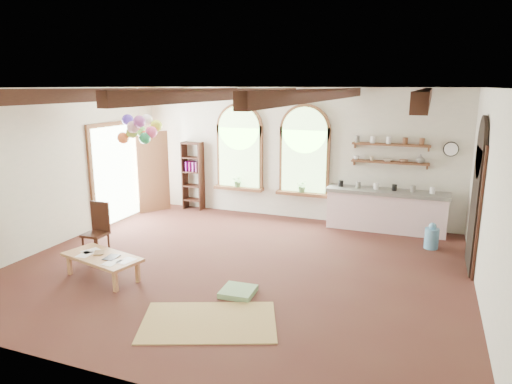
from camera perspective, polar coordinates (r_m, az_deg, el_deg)
The scene contains 27 objects.
floor at distance 8.47m, azimuth -2.28°, elevation -9.31°, with size 8.00×8.00×0.00m, color #4D291F.
ceiling_beams at distance 7.83m, azimuth -2.49°, elevation 12.15°, with size 6.20×6.80×0.18m, color #3C1D13, non-canonical shape.
window_left at distance 11.64m, azimuth -2.09°, elevation 5.23°, with size 1.30×0.28×2.20m.
window_right at distance 11.10m, azimuth 6.05°, elevation 4.77°, with size 1.30×0.28×2.20m.
left_doorway at distance 11.61m, azimuth -16.96°, elevation 2.23°, with size 0.10×1.90×2.50m, color brown.
right_doorway at distance 8.99m, azimuth 25.66°, elevation -1.91°, with size 0.10×1.30×2.40m, color black.
kitchen_counter at distance 10.78m, azimuth 15.92°, elevation -2.19°, with size 2.68×0.62×0.94m.
wall_shelf_lower at distance 10.74m, azimuth 16.36°, elevation 3.59°, with size 1.70×0.24×0.04m, color brown.
wall_shelf_upper at distance 10.68m, azimuth 16.50°, elevation 5.70°, with size 1.70×0.24×0.04m, color brown.
wall_clock at distance 10.74m, azimuth 23.19°, elevation 4.95°, with size 0.32×0.32×0.04m, color black.
bookshelf at distance 12.23m, azimuth -7.88°, elevation 2.02°, with size 0.53×0.32×1.80m.
coffee_table at distance 8.30m, azimuth -18.68°, elevation -7.86°, with size 1.54×0.97×0.41m.
side_chair at distance 9.44m, azimuth -19.30°, elevation -5.74°, with size 0.42×0.42×1.04m.
floor_mat at distance 6.68m, azimuth -5.93°, elevation -15.82°, with size 1.87×1.15×0.02m, color tan.
floor_cushion at distance 7.42m, azimuth -2.25°, elevation -12.33°, with size 0.51×0.51×0.09m, color #779F6E.
water_jug_a at distance 10.77m, azimuth 21.78°, elevation -4.05°, with size 0.27×0.27×0.52m.
water_jug_b at distance 9.96m, azimuth 21.10°, elevation -5.31°, with size 0.28×0.28×0.54m.
balloon_cluster at distance 9.96m, azimuth -14.34°, elevation 7.65°, with size 0.81×0.81×1.15m.
table_book at distance 8.42m, azimuth -19.59°, elevation -7.20°, with size 0.17×0.24×0.02m, color olive.
tablet at distance 8.14m, azimuth -17.62°, elevation -7.79°, with size 0.19×0.28×0.01m, color black.
potted_plant_left at distance 11.68m, azimuth -2.26°, elevation 1.36°, with size 0.27×0.23×0.30m, color #598C4C.
potted_plant_right at distance 11.14m, azimuth 5.82°, elevation 0.72°, with size 0.27×0.23×0.30m, color #598C4C.
shelf_cup_a at distance 10.81m, azimuth 12.42°, elevation 4.24°, with size 0.12×0.10×0.10m, color white.
shelf_cup_b at distance 10.76m, azimuth 14.26°, elevation 4.10°, with size 0.10×0.10×0.09m, color beige.
shelf_bowl_a at distance 10.73m, azimuth 16.11°, elevation 3.85°, with size 0.22×0.22×0.05m, color beige.
shelf_bowl_b at distance 10.71m, azimuth 17.98°, elevation 3.73°, with size 0.20×0.20×0.06m, color #8C664C.
shelf_vase at distance 10.69m, azimuth 19.88°, elevation 3.92°, with size 0.18×0.18×0.19m, color slate.
Camera 1 is at (3.09, -7.19, 3.24)m, focal length 32.00 mm.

